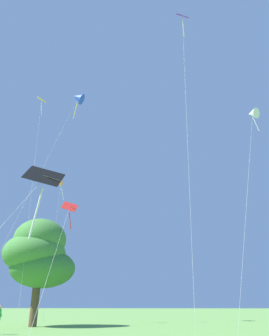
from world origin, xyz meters
The scene contains 8 objects.
kite_white_distant centered at (6.38, 19.29, 16.21)m, with size 4.65×5.28×16.79m.
kite_orange_box centered at (-12.46, 28.46, 14.18)m, with size 1.27×4.70×14.97m.
kite_yellow_diamond centered at (-15.19, 26.90, 22.57)m, with size 3.95×7.45×25.05m.
kite_black_large centered at (-6.42, 8.31, 6.45)m, with size 1.90×6.58×7.66m.
kite_purple_streamer centered at (1.12, 17.88, 24.46)m, with size 1.80×7.27×27.00m.
kite_blue_delta centered at (-11.91, 30.34, 26.64)m, with size 4.31×12.42×27.60m.
kite_red_high centered at (-6.79, 13.81, 6.76)m, with size 2.31×9.87×7.71m.
tree_left_oak centered at (-12.50, 24.44, 5.80)m, with size 6.29×6.15×9.06m.
Camera 1 is at (-1.01, -4.80, 1.68)m, focal length 35.19 mm.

